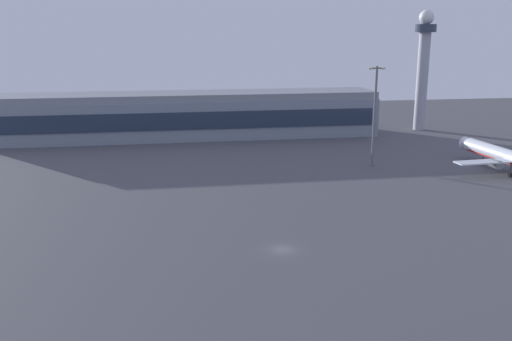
{
  "coord_description": "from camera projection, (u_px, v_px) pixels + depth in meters",
  "views": [
    {
      "loc": [
        -20.02,
        -89.88,
        37.59
      ],
      "look_at": [
        2.39,
        42.39,
        4.0
      ],
      "focal_mm": 38.7,
      "sensor_mm": 36.0,
      "label": 1
    }
  ],
  "objects": [
    {
      "name": "ground_plane",
      "position": [
        282.0,
        250.0,
        98.34
      ],
      "size": [
        416.0,
        416.0,
        0.0
      ],
      "primitive_type": "plane",
      "color": "#4C4C51"
    },
    {
      "name": "terminal_building",
      "position": [
        189.0,
        115.0,
        202.55
      ],
      "size": [
        138.49,
        22.4,
        16.4
      ],
      "color": "gray",
      "rests_on": "ground"
    },
    {
      "name": "control_tower",
      "position": [
        423.0,
        63.0,
        213.64
      ],
      "size": [
        8.0,
        8.0,
        46.08
      ],
      "color": "#A8A8B2",
      "rests_on": "ground"
    },
    {
      "name": "apron_light_east",
      "position": [
        375.0,
        111.0,
        155.79
      ],
      "size": [
        4.8,
        0.9,
        28.62
      ],
      "color": "slate",
      "rests_on": "ground"
    }
  ]
}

